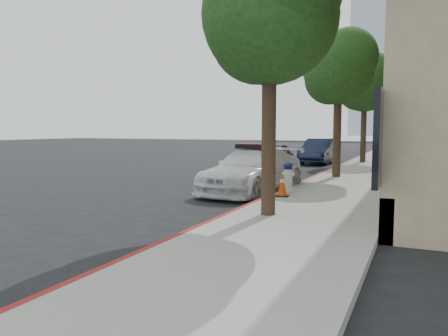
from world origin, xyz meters
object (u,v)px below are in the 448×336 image
traffic_cone (282,185)px  parked_car_far (320,151)px  fire_hydrant (288,177)px  parked_car_mid (270,158)px  police_car (253,170)px

traffic_cone → parked_car_far: bearing=98.0°
parked_car_far → fire_hydrant: parked_car_far is taller
fire_hydrant → traffic_cone: size_ratio=1.39×
parked_car_mid → fire_hydrant: 6.34m
police_car → traffic_cone: police_car is taller
parked_car_mid → parked_car_far: (0.72, 6.58, 0.00)m
parked_car_mid → fire_hydrant: size_ratio=4.79×
fire_hydrant → traffic_cone: bearing=-92.8°
police_car → traffic_cone: 1.91m
parked_car_far → traffic_cone: parked_car_far is taller
police_car → parked_car_mid: bearing=109.4°
police_car → traffic_cone: bearing=-38.1°
police_car → parked_car_mid: (-1.23, 5.40, 0.02)m
parked_car_far → fire_hydrant: bearing=-80.7°
parked_car_far → traffic_cone: size_ratio=6.90×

